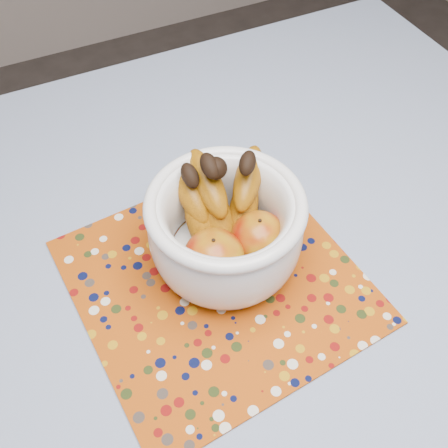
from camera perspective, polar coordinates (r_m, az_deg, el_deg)
name	(u,v)px	position (r m, az deg, el deg)	size (l,w,h in m)	color
table	(265,342)	(0.82, 4.44, -12.67)	(1.20, 1.20, 0.75)	brown
tablecloth	(268,315)	(0.75, 4.82, -9.89)	(1.32, 1.32, 0.01)	slate
placemat	(217,281)	(0.77, -0.81, -6.21)	(0.38, 0.38, 0.00)	#9B3D08
fruit_bowl	(226,220)	(0.73, 0.26, 0.38)	(0.24, 0.23, 0.17)	white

